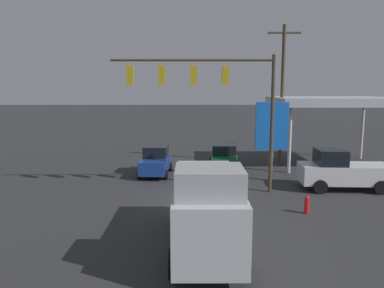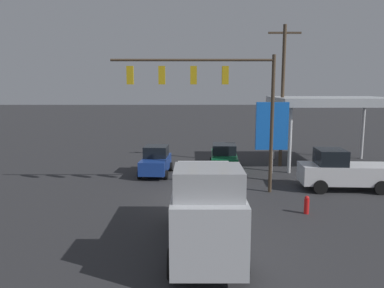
{
  "view_description": "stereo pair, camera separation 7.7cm",
  "coord_description": "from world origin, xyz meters",
  "px_view_note": "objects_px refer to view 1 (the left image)",
  "views": [
    {
      "loc": [
        0.19,
        19.47,
        6.08
      ],
      "look_at": [
        0.0,
        -2.0,
        2.72
      ],
      "focal_mm": 35.0,
      "sensor_mm": 36.0,
      "label": 1
    },
    {
      "loc": [
        0.11,
        19.47,
        6.08
      ],
      "look_at": [
        0.0,
        -2.0,
        2.72
      ],
      "focal_mm": 35.0,
      "sensor_mm": 36.0,
      "label": 2
    }
  ],
  "objects_px": {
    "fire_hydrant": "(307,205)",
    "traffic_signal_assembly": "(209,88)",
    "utility_pole": "(282,93)",
    "hatchback_crossing": "(156,161)",
    "pickup_parked": "(342,171)",
    "delivery_truck": "(207,207)",
    "price_sign": "(272,129)",
    "sedan_far": "(224,157)"
  },
  "relations": [
    {
      "from": "traffic_signal_assembly",
      "to": "hatchback_crossing",
      "type": "relative_size",
      "value": 2.31
    },
    {
      "from": "price_sign",
      "to": "pickup_parked",
      "type": "xyz_separation_m",
      "value": [
        -3.77,
        2.13,
        -2.27
      ]
    },
    {
      "from": "utility_pole",
      "to": "price_sign",
      "type": "relative_size",
      "value": 2.07
    },
    {
      "from": "hatchback_crossing",
      "to": "price_sign",
      "type": "bearing_deg",
      "value": 81.71
    },
    {
      "from": "delivery_truck",
      "to": "pickup_parked",
      "type": "bearing_deg",
      "value": 134.91
    },
    {
      "from": "sedan_far",
      "to": "traffic_signal_assembly",
      "type": "bearing_deg",
      "value": -10.16
    },
    {
      "from": "traffic_signal_assembly",
      "to": "delivery_truck",
      "type": "relative_size",
      "value": 1.33
    },
    {
      "from": "price_sign",
      "to": "sedan_far",
      "type": "xyz_separation_m",
      "value": [
        2.75,
        -2.93,
        -2.43
      ]
    },
    {
      "from": "price_sign",
      "to": "fire_hydrant",
      "type": "distance_m",
      "value": 7.01
    },
    {
      "from": "utility_pole",
      "to": "delivery_truck",
      "type": "xyz_separation_m",
      "value": [
        6.31,
        14.82,
        -3.82
      ]
    },
    {
      "from": "delivery_truck",
      "to": "fire_hydrant",
      "type": "distance_m",
      "value": 6.54
    },
    {
      "from": "traffic_signal_assembly",
      "to": "utility_pole",
      "type": "distance_m",
      "value": 9.16
    },
    {
      "from": "utility_pole",
      "to": "sedan_far",
      "type": "height_order",
      "value": "utility_pole"
    },
    {
      "from": "price_sign",
      "to": "delivery_truck",
      "type": "xyz_separation_m",
      "value": [
        4.61,
        10.37,
        -1.69
      ]
    },
    {
      "from": "utility_pole",
      "to": "hatchback_crossing",
      "type": "xyz_separation_m",
      "value": [
        9.24,
        2.78,
        -4.57
      ]
    },
    {
      "from": "fire_hydrant",
      "to": "traffic_signal_assembly",
      "type": "bearing_deg",
      "value": -39.59
    },
    {
      "from": "hatchback_crossing",
      "to": "delivery_truck",
      "type": "xyz_separation_m",
      "value": [
        -2.93,
        12.03,
        0.75
      ]
    },
    {
      "from": "utility_pole",
      "to": "fire_hydrant",
      "type": "relative_size",
      "value": 11.88
    },
    {
      "from": "traffic_signal_assembly",
      "to": "sedan_far",
      "type": "distance_m",
      "value": 7.59
    },
    {
      "from": "pickup_parked",
      "to": "sedan_far",
      "type": "bearing_deg",
      "value": -34.61
    },
    {
      "from": "utility_pole",
      "to": "price_sign",
      "type": "height_order",
      "value": "utility_pole"
    },
    {
      "from": "utility_pole",
      "to": "hatchback_crossing",
      "type": "height_order",
      "value": "utility_pole"
    },
    {
      "from": "pickup_parked",
      "to": "hatchback_crossing",
      "type": "relative_size",
      "value": 1.36
    },
    {
      "from": "delivery_truck",
      "to": "sedan_far",
      "type": "bearing_deg",
      "value": 172.41
    },
    {
      "from": "pickup_parked",
      "to": "delivery_truck",
      "type": "xyz_separation_m",
      "value": [
        8.39,
        8.24,
        0.58
      ]
    },
    {
      "from": "price_sign",
      "to": "delivery_truck",
      "type": "relative_size",
      "value": 0.74
    },
    {
      "from": "price_sign",
      "to": "traffic_signal_assembly",
      "type": "bearing_deg",
      "value": 32.48
    },
    {
      "from": "price_sign",
      "to": "delivery_truck",
      "type": "height_order",
      "value": "price_sign"
    },
    {
      "from": "price_sign",
      "to": "hatchback_crossing",
      "type": "relative_size",
      "value": 1.29
    },
    {
      "from": "sedan_far",
      "to": "fire_hydrant",
      "type": "height_order",
      "value": "sedan_far"
    },
    {
      "from": "traffic_signal_assembly",
      "to": "pickup_parked",
      "type": "height_order",
      "value": "traffic_signal_assembly"
    },
    {
      "from": "utility_pole",
      "to": "hatchback_crossing",
      "type": "distance_m",
      "value": 10.68
    },
    {
      "from": "traffic_signal_assembly",
      "to": "fire_hydrant",
      "type": "distance_m",
      "value": 8.03
    },
    {
      "from": "traffic_signal_assembly",
      "to": "hatchback_crossing",
      "type": "bearing_deg",
      "value": -51.34
    },
    {
      "from": "pickup_parked",
      "to": "delivery_truck",
      "type": "bearing_deg",
      "value": 47.68
    },
    {
      "from": "price_sign",
      "to": "hatchback_crossing",
      "type": "height_order",
      "value": "price_sign"
    },
    {
      "from": "pickup_parked",
      "to": "fire_hydrant",
      "type": "bearing_deg",
      "value": 54.46
    },
    {
      "from": "delivery_truck",
      "to": "fire_hydrant",
      "type": "xyz_separation_m",
      "value": [
        -5.0,
        -4.02,
        -1.26
      ]
    },
    {
      "from": "utility_pole",
      "to": "pickup_parked",
      "type": "height_order",
      "value": "utility_pole"
    },
    {
      "from": "pickup_parked",
      "to": "traffic_signal_assembly",
      "type": "bearing_deg",
      "value": 6.77
    },
    {
      "from": "traffic_signal_assembly",
      "to": "utility_pole",
      "type": "relative_size",
      "value": 0.87
    },
    {
      "from": "sedan_far",
      "to": "hatchback_crossing",
      "type": "bearing_deg",
      "value": -71.48
    }
  ]
}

